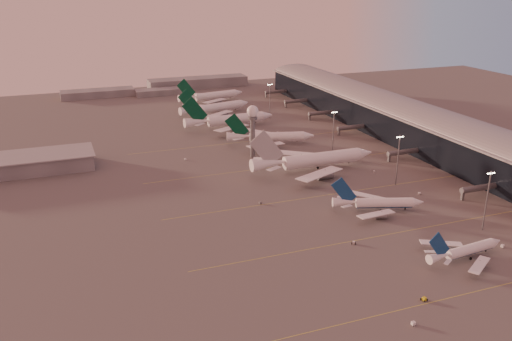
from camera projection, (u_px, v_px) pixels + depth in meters
name	position (u px, v px, depth m)	size (l,w,h in m)	color
ground	(356.00, 255.00, 196.61)	(700.00, 700.00, 0.00)	#5E5B5B
taxiway_markings	(350.00, 191.00, 255.96)	(180.00, 185.25, 0.02)	gold
terminal	(418.00, 126.00, 326.18)	(57.00, 362.00, 23.04)	black
hangar	(12.00, 165.00, 278.10)	(82.00, 27.00, 8.50)	slate
radar_tower	(253.00, 121.00, 296.87)	(6.40, 6.40, 31.10)	slate
mast_a	(487.00, 198.00, 211.47)	(3.60, 0.56, 25.00)	slate
mast_b	(398.00, 158.00, 258.87)	(3.60, 0.56, 25.00)	slate
mast_c	(333.00, 130.00, 305.59)	(3.60, 0.56, 25.00)	slate
mast_d	(270.00, 99.00, 384.13)	(3.60, 0.56, 25.00)	slate
distant_horizon	(170.00, 86.00, 482.34)	(165.00, 37.50, 9.00)	slate
narrowbody_near	(465.00, 252.00, 192.84)	(35.33, 28.10, 13.81)	white
narrowbody_mid	(378.00, 204.00, 232.42)	(38.93, 30.54, 15.80)	white
widebody_white	(314.00, 163.00, 281.57)	(70.20, 56.28, 24.71)	white
greentail_a	(271.00, 139.00, 326.30)	(52.75, 42.02, 19.65)	white
greentail_b	(230.00, 122.00, 362.15)	(64.27, 51.78, 23.33)	white
greentail_c	(216.00, 109.00, 398.20)	(57.88, 46.21, 21.38)	white
greentail_d	(212.00, 97.00, 437.99)	(57.63, 46.16, 21.08)	white
gsv_truck_a	(415.00, 321.00, 156.59)	(5.81, 2.28, 2.33)	white
gsv_tug_near	(424.00, 299.00, 168.55)	(2.99, 4.14, 1.07)	yellow
gsv_catering_a	(504.00, 242.00, 201.46)	(5.81, 3.78, 4.40)	white
gsv_tug_mid	(354.00, 243.00, 204.51)	(3.99, 3.65, 0.98)	white
gsv_truck_b	(420.00, 192.00, 251.05)	(5.38, 3.73, 2.05)	white
gsv_truck_c	(261.00, 202.00, 240.80)	(5.37, 2.77, 2.06)	slate
gsv_catering_b	(375.00, 169.00, 279.66)	(4.34, 2.18, 3.51)	white
gsv_tug_far	(281.00, 161.00, 295.00)	(3.65, 4.19, 1.03)	white
gsv_truck_d	(185.00, 158.00, 298.70)	(3.12, 5.28, 2.01)	white
gsv_tug_hangar	(277.00, 132.00, 350.99)	(3.11, 1.97, 0.86)	white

